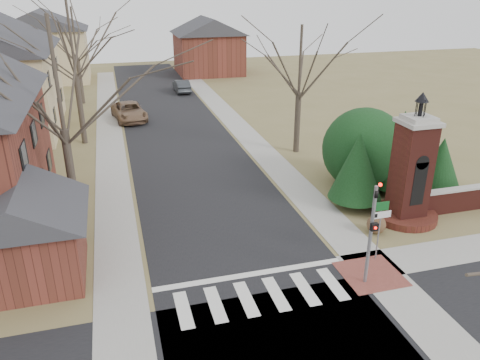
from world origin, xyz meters
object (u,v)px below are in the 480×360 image
object	(u,v)px
brick_gate_monument	(410,179)
distant_car	(182,86)
pickup_truck	(129,111)
traffic_signal_pole	(372,225)
sign_post	(380,219)

from	to	relation	value
brick_gate_monument	distant_car	size ratio (longest dim) A/B	1.57
brick_gate_monument	distant_car	world-z (taller)	brick_gate_monument
pickup_truck	distant_car	world-z (taller)	pickup_truck
traffic_signal_pole	sign_post	distance (m)	2.02
sign_post	traffic_signal_pole	bearing A→B (deg)	-132.43
traffic_signal_pole	pickup_truck	bearing A→B (deg)	105.90
pickup_truck	traffic_signal_pole	bearing A→B (deg)	-82.06
traffic_signal_pole	brick_gate_monument	xyz separation A→B (m)	(4.70, 4.42, -0.42)
traffic_signal_pole	brick_gate_monument	bearing A→B (deg)	43.24
traffic_signal_pole	brick_gate_monument	size ratio (longest dim) A/B	0.69
brick_gate_monument	pickup_truck	size ratio (longest dim) A/B	1.21
sign_post	brick_gate_monument	bearing A→B (deg)	41.42
sign_post	distant_car	world-z (taller)	sign_post
traffic_signal_pole	pickup_truck	world-z (taller)	traffic_signal_pole
pickup_truck	distant_car	size ratio (longest dim) A/B	1.29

